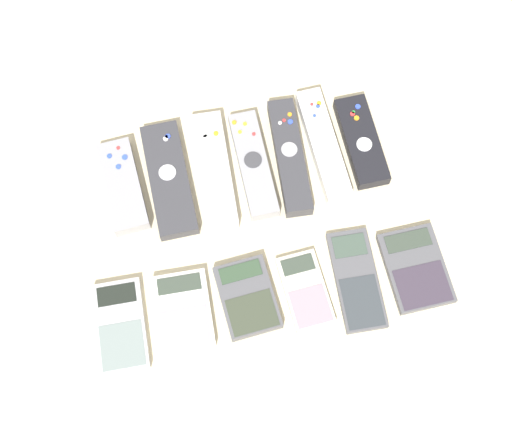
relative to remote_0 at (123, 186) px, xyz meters
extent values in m
plane|color=beige|center=(0.19, -0.12, -0.01)|extent=(3.00, 3.00, 0.00)
cube|color=gray|center=(0.00, 0.00, 0.00)|extent=(0.06, 0.16, 0.02)
cylinder|color=blue|center=(-0.01, 0.05, 0.01)|extent=(0.01, 0.01, 0.00)
cylinder|color=blue|center=(0.01, 0.04, 0.01)|extent=(0.01, 0.01, 0.00)
cylinder|color=blue|center=(0.00, 0.03, 0.01)|extent=(0.01, 0.01, 0.00)
cylinder|color=red|center=(0.00, 0.06, 0.01)|extent=(0.01, 0.01, 0.00)
cube|color=#333338|center=(0.07, 0.00, 0.00)|extent=(0.06, 0.19, 0.02)
cylinder|color=silver|center=(0.07, 0.00, 0.01)|extent=(0.03, 0.03, 0.00)
cylinder|color=blue|center=(0.08, 0.07, 0.01)|extent=(0.01, 0.01, 0.00)
cylinder|color=silver|center=(0.08, 0.06, 0.01)|extent=(0.01, 0.01, 0.00)
cylinder|color=blue|center=(0.08, 0.07, 0.01)|extent=(0.01, 0.01, 0.00)
cube|color=silver|center=(0.14, 0.00, 0.00)|extent=(0.06, 0.20, 0.03)
cylinder|color=silver|center=(0.14, 0.00, 0.01)|extent=(0.03, 0.03, 0.00)
cylinder|color=silver|center=(0.14, 0.05, 0.01)|extent=(0.01, 0.01, 0.00)
cylinder|color=silver|center=(0.14, 0.05, 0.01)|extent=(0.01, 0.01, 0.00)
cylinder|color=orange|center=(0.16, 0.05, 0.01)|extent=(0.01, 0.01, 0.00)
cube|color=gray|center=(0.21, -0.01, 0.00)|extent=(0.05, 0.18, 0.02)
cylinder|color=#38383D|center=(0.21, 0.00, 0.01)|extent=(0.03, 0.03, 0.00)
cylinder|color=yellow|center=(0.20, 0.05, 0.01)|extent=(0.01, 0.01, 0.00)
cylinder|color=orange|center=(0.20, 0.07, 0.01)|extent=(0.01, 0.01, 0.00)
cylinder|color=yellow|center=(0.21, 0.06, 0.01)|extent=(0.01, 0.01, 0.00)
cylinder|color=red|center=(0.22, 0.04, 0.01)|extent=(0.01, 0.01, 0.00)
cube|color=#333338|center=(0.27, -0.01, 0.00)|extent=(0.05, 0.20, 0.03)
cylinder|color=#99999E|center=(0.27, 0.00, 0.01)|extent=(0.03, 0.03, 0.00)
cylinder|color=orange|center=(0.28, 0.06, 0.01)|extent=(0.01, 0.01, 0.00)
cylinder|color=blue|center=(0.28, 0.05, 0.01)|extent=(0.01, 0.01, 0.00)
cylinder|color=red|center=(0.27, 0.05, 0.01)|extent=(0.01, 0.01, 0.00)
cylinder|color=silver|center=(0.26, 0.05, 0.01)|extent=(0.01, 0.01, 0.00)
cube|color=white|center=(0.32, 0.00, 0.00)|extent=(0.05, 0.20, 0.03)
cylinder|color=silver|center=(0.33, -0.02, 0.02)|extent=(0.02, 0.02, 0.00)
cylinder|color=orange|center=(0.33, 0.07, 0.02)|extent=(0.01, 0.01, 0.00)
cylinder|color=red|center=(0.32, 0.07, 0.02)|extent=(0.01, 0.01, 0.00)
cylinder|color=blue|center=(0.33, 0.07, 0.02)|extent=(0.01, 0.01, 0.00)
cylinder|color=blue|center=(0.32, 0.05, 0.02)|extent=(0.01, 0.01, 0.00)
cube|color=black|center=(0.39, 0.00, 0.00)|extent=(0.05, 0.16, 0.02)
cylinder|color=silver|center=(0.39, -0.01, 0.01)|extent=(0.02, 0.02, 0.00)
cylinder|color=red|center=(0.38, 0.04, 0.01)|extent=(0.01, 0.01, 0.00)
cylinder|color=green|center=(0.38, 0.05, 0.01)|extent=(0.01, 0.01, 0.00)
cylinder|color=orange|center=(0.39, 0.03, 0.01)|extent=(0.01, 0.01, 0.00)
cylinder|color=blue|center=(0.39, 0.05, 0.01)|extent=(0.01, 0.01, 0.00)
cube|color=#B2B2B7|center=(-0.03, -0.22, 0.00)|extent=(0.08, 0.14, 0.02)
cube|color=black|center=(-0.03, -0.17, 0.00)|extent=(0.06, 0.03, 0.00)
cube|color=slate|center=(-0.04, -0.25, 0.00)|extent=(0.06, 0.07, 0.00)
cube|color=silver|center=(0.06, -0.22, 0.00)|extent=(0.09, 0.12, 0.02)
cube|color=#333D33|center=(0.06, -0.18, 0.01)|extent=(0.07, 0.03, 0.00)
cube|color=#9A8BA8|center=(0.06, -0.24, 0.00)|extent=(0.07, 0.06, 0.00)
cube|color=#4C4C51|center=(0.15, -0.22, 0.00)|extent=(0.09, 0.12, 0.02)
cube|color=#2D422D|center=(0.15, -0.18, 0.01)|extent=(0.06, 0.03, 0.00)
cube|color=#353B2D|center=(0.16, -0.24, 0.01)|extent=(0.07, 0.06, 0.00)
cube|color=beige|center=(0.24, -0.22, -0.01)|extent=(0.07, 0.12, 0.01)
cube|color=#333D33|center=(0.24, -0.18, 0.00)|extent=(0.05, 0.03, 0.00)
cube|color=gray|center=(0.24, -0.25, 0.00)|extent=(0.06, 0.06, 0.00)
cube|color=#4C4C51|center=(0.32, -0.22, -0.01)|extent=(0.07, 0.16, 0.01)
cube|color=#38473D|center=(0.32, -0.17, 0.00)|extent=(0.05, 0.04, 0.00)
cube|color=#31373C|center=(0.32, -0.26, 0.00)|extent=(0.06, 0.08, 0.00)
cube|color=#4C4C51|center=(0.41, -0.22, -0.01)|extent=(0.09, 0.13, 0.01)
cube|color=#333D33|center=(0.41, -0.18, 0.00)|extent=(0.07, 0.03, 0.00)
cube|color=#362D3B|center=(0.41, -0.25, 0.00)|extent=(0.08, 0.06, 0.00)
camera|label=1|loc=(0.11, -0.48, 1.02)|focal=50.00mm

